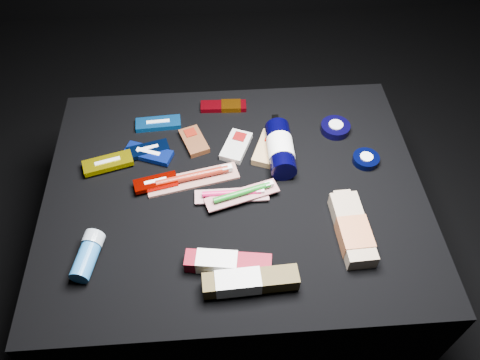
{
  "coord_description": "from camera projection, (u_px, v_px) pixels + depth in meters",
  "views": [
    {
      "loc": [
        -0.04,
        -0.75,
        1.35
      ],
      "look_at": [
        0.01,
        0.01,
        0.42
      ],
      "focal_mm": 35.0,
      "sensor_mm": 36.0,
      "label": 1
    }
  ],
  "objects": [
    {
      "name": "luna_bar_2",
      "position": [
        148.0,
        150.0,
        1.28
      ],
      "size": [
        0.12,
        0.07,
        0.02
      ],
      "rotation": [
        0.0,
        0.0,
        0.26
      ],
      "color": "black",
      "rests_on": "cloth_table"
    },
    {
      "name": "clif_bar_1",
      "position": [
        237.0,
        145.0,
        1.3
      ],
      "size": [
        0.1,
        0.13,
        0.02
      ],
      "rotation": [
        0.0,
        0.0,
        -0.4
      ],
      "color": "#B9B8B1",
      "rests_on": "cloth_table"
    },
    {
      "name": "cream_tin_upper",
      "position": [
        335.0,
        128.0,
        1.34
      ],
      "size": [
        0.08,
        0.08,
        0.03
      ],
      "rotation": [
        0.0,
        0.0,
        0.2
      ],
      "color": "black",
      "rests_on": "cloth_table"
    },
    {
      "name": "deodorant_stick",
      "position": [
        88.0,
        255.0,
        1.06
      ],
      "size": [
        0.07,
        0.12,
        0.05
      ],
      "rotation": [
        0.0,
        0.0,
        -0.2
      ],
      "color": "#256AAF",
      "rests_on": "cloth_table"
    },
    {
      "name": "luna_bar_1",
      "position": [
        148.0,
        154.0,
        1.28
      ],
      "size": [
        0.14,
        0.09,
        0.02
      ],
      "rotation": [
        0.0,
        0.0,
        -0.37
      ],
      "color": "#0F2BAD",
      "rests_on": "cloth_table"
    },
    {
      "name": "luna_bar_4",
      "position": [
        156.0,
        183.0,
        1.2
      ],
      "size": [
        0.12,
        0.07,
        0.01
      ],
      "rotation": [
        0.0,
        0.0,
        0.23
      ],
      "color": "#810600",
      "rests_on": "cloth_table"
    },
    {
      "name": "power_bar",
      "position": [
        226.0,
        106.0,
        1.4
      ],
      "size": [
        0.14,
        0.05,
        0.02
      ],
      "rotation": [
        0.0,
        0.0,
        -0.04
      ],
      "color": "#6B040C",
      "rests_on": "cloth_table"
    },
    {
      "name": "lotion_bottle",
      "position": [
        280.0,
        148.0,
        1.26
      ],
      "size": [
        0.07,
        0.22,
        0.07
      ],
      "rotation": [
        0.0,
        0.0,
        -0.01
      ],
      "color": "black",
      "rests_on": "cloth_table"
    },
    {
      "name": "clif_bar_0",
      "position": [
        193.0,
        140.0,
        1.31
      ],
      "size": [
        0.09,
        0.12,
        0.02
      ],
      "rotation": [
        0.0,
        0.0,
        0.35
      ],
      "color": "#572D17",
      "rests_on": "cloth_table"
    },
    {
      "name": "toothbrush_pack_2",
      "position": [
        243.0,
        194.0,
        1.17
      ],
      "size": [
        0.19,
        0.1,
        0.02
      ],
      "rotation": [
        0.0,
        0.0,
        0.29
      ],
      "color": "#BBB1AE",
      "rests_on": "cloth_table"
    },
    {
      "name": "clif_bar_2",
      "position": [
        270.0,
        147.0,
        1.29
      ],
      "size": [
        0.11,
        0.14,
        0.02
      ],
      "rotation": [
        0.0,
        0.0,
        -0.37
      ],
      "color": "tan",
      "rests_on": "cloth_table"
    },
    {
      "name": "toothpaste_carton_red",
      "position": [
        224.0,
        263.0,
        1.05
      ],
      "size": [
        0.2,
        0.07,
        0.04
      ],
      "rotation": [
        0.0,
        0.0,
        -0.14
      ],
      "color": "maroon",
      "rests_on": "cloth_table"
    },
    {
      "name": "toothbrush_pack_1",
      "position": [
        233.0,
        194.0,
        1.18
      ],
      "size": [
        0.19,
        0.04,
        0.02
      ],
      "rotation": [
        0.0,
        0.0,
        0.0
      ],
      "color": "silver",
      "rests_on": "cloth_table"
    },
    {
      "name": "luna_bar_0",
      "position": [
        158.0,
        123.0,
        1.36
      ],
      "size": [
        0.13,
        0.06,
        0.02
      ],
      "rotation": [
        0.0,
        0.0,
        0.06
      ],
      "color": "#0D53A6",
      "rests_on": "cloth_table"
    },
    {
      "name": "cream_tin_lower",
      "position": [
        366.0,
        159.0,
        1.26
      ],
      "size": [
        0.07,
        0.07,
        0.02
      ],
      "rotation": [
        0.0,
        0.0,
        0.16
      ],
      "color": "black",
      "rests_on": "cloth_table"
    },
    {
      "name": "cloth_table",
      "position": [
        235.0,
        231.0,
        1.37
      ],
      "size": [
        0.98,
        0.78,
        0.4
      ],
      "primitive_type": "cube",
      "color": "black",
      "rests_on": "ground"
    },
    {
      "name": "luna_bar_3",
      "position": [
        108.0,
        163.0,
        1.25
      ],
      "size": [
        0.14,
        0.08,
        0.02
      ],
      "rotation": [
        0.0,
        0.0,
        0.28
      ],
      "color": "#AE9E04",
      "rests_on": "cloth_table"
    },
    {
      "name": "bodywash_bottle",
      "position": [
        352.0,
        230.0,
        1.11
      ],
      "size": [
        0.08,
        0.21,
        0.04
      ],
      "rotation": [
        0.0,
        0.0,
        0.04
      ],
      "color": "tan",
      "rests_on": "cloth_table"
    },
    {
      "name": "ground",
      "position": [
        236.0,
        264.0,
        1.52
      ],
      "size": [
        3.0,
        3.0,
        0.0
      ],
      "primitive_type": "plane",
      "color": "black",
      "rests_on": "ground"
    },
    {
      "name": "toothbrush_pack_0",
      "position": [
        194.0,
        178.0,
        1.22
      ],
      "size": [
        0.25,
        0.11,
        0.03
      ],
      "rotation": [
        0.0,
        0.0,
        0.21
      ],
      "color": "#A39D99",
      "rests_on": "cloth_table"
    },
    {
      "name": "toothpaste_carton_green",
      "position": [
        246.0,
        282.0,
        1.02
      ],
      "size": [
        0.21,
        0.06,
        0.04
      ],
      "rotation": [
        0.0,
        0.0,
        0.04
      ],
      "color": "#3C2F10",
      "rests_on": "cloth_table"
    }
  ]
}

